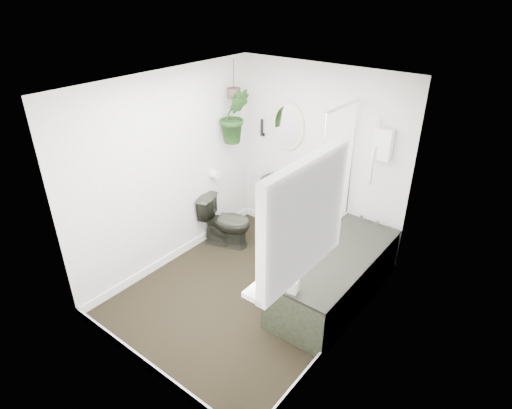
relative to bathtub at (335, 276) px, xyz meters
The scene contains 22 objects.
floor 0.99m from the bathtub, 147.99° to the right, with size 2.30×2.80×0.02m, color black.
ceiling 2.23m from the bathtub, 147.99° to the right, with size 2.30×2.80×0.02m, color white.
wall_back 1.49m from the bathtub, 131.32° to the left, with size 2.30×0.02×2.30m, color white.
wall_front 2.24m from the bathtub, 112.73° to the right, with size 2.30×0.02×2.30m, color white.
wall_left 2.20m from the bathtub, 165.69° to the right, with size 0.02×2.80×2.30m, color white.
wall_right 1.06m from the bathtub, 54.25° to the right, with size 0.02×2.80×2.30m, color white.
skirting 0.97m from the bathtub, 147.99° to the right, with size 2.30×2.80×0.10m, color white.
bathtub is the anchor object (origin of this frame).
bath_screen 1.15m from the bathtub, 123.96° to the left, with size 0.04×0.72×1.40m, color silver, non-canonical shape.
shower_box 1.51m from the bathtub, 90.00° to the left, with size 0.20×0.10×0.35m, color white.
oval_mirror 1.95m from the bathtub, 145.16° to the left, with size 0.46×0.03×0.62m, color beige.
wall_sconce 2.17m from the bathtub, 152.47° to the left, with size 0.04×0.04×0.22m, color black.
toilet_roll_holder 2.01m from the bathtub, behind, with size 0.11×0.11×0.11m, color white.
window_recess 1.84m from the bathtub, 76.41° to the right, with size 0.08×1.00×0.90m, color white.
window_sill 1.54m from the bathtub, 79.61° to the right, with size 0.18×1.00×0.04m, color white.
window_blinds 1.83m from the bathtub, 78.46° to the right, with size 0.01×0.86×0.76m, color white.
toilet 1.65m from the bathtub, behind, with size 0.37×0.66×0.67m, color black.
pedestal_sink 1.44m from the bathtub, 150.61° to the left, with size 0.49×0.41×0.83m, color black, non-canonical shape.
sill_plant 1.42m from the bathtub, 79.30° to the right, with size 0.22×0.19×0.25m, color black.
hanging_plant 2.26m from the bathtub, 165.65° to the left, with size 0.37×0.30×0.68m, color black.
soap_bottle 0.88m from the bathtub, 91.87° to the right, with size 0.09×0.09×0.20m, color #312524.
hanging_pot 2.43m from the bathtub, 165.65° to the left, with size 0.16×0.16×0.12m, color #46322A.
Camera 1 is at (2.40, -2.93, 3.13)m, focal length 30.00 mm.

